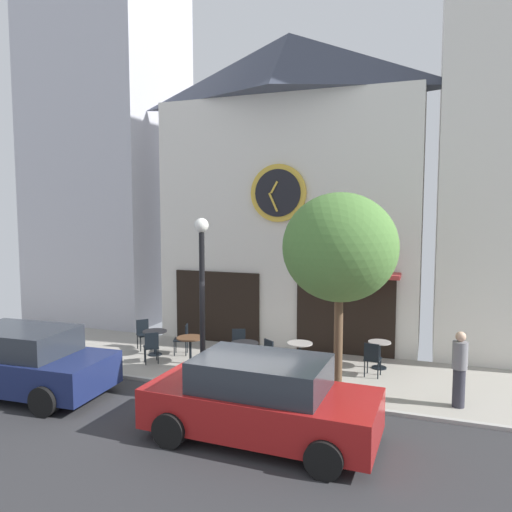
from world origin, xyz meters
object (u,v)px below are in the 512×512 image
Objects in this scene: cafe_table_leftmost at (190,344)px; cafe_chair_near_lamp at (239,343)px; street_tree at (340,248)px; cafe_chair_facing_wall at (151,345)px; street_lamp at (202,298)px; cafe_table_center at (244,350)px; cafe_chair_under_awning at (272,353)px; cafe_table_center_left at (155,338)px; cafe_table_rightmost at (300,351)px; pedestrian_grey at (460,368)px; parked_car_red at (261,399)px; parked_car_navy at (20,362)px; cafe_table_near_door at (379,351)px; cafe_chair_right_end at (372,357)px; cafe_chair_left_end at (143,332)px; cafe_chair_outer at (183,337)px.

cafe_table_leftmost is 0.84× the size of cafe_chair_near_lamp.
street_tree reaches higher than cafe_chair_facing_wall.
street_lamp reaches higher than cafe_table_center.
cafe_table_center_left is at bearing 174.55° from cafe_chair_under_awning.
cafe_table_rightmost is at bearing -4.84° from cafe_chair_near_lamp.
pedestrian_grey is (4.52, -0.74, 0.33)m from cafe_chair_under_awning.
parked_car_navy is at bearing 177.56° from parked_car_red.
street_tree is 7.83m from parked_car_navy.
parked_car_navy is at bearing -148.44° from cafe_table_near_door.
parked_car_navy is at bearing -142.13° from cafe_table_center.
cafe_table_center_left is at bearing -178.10° from cafe_chair_right_end.
street_tree reaches higher than parked_car_red.
cafe_table_near_door is 3.90m from cafe_chair_near_lamp.
pedestrian_grey is (5.28, -0.72, 0.32)m from cafe_table_center.
cafe_chair_left_end and cafe_chair_right_end have the same top height.
pedestrian_grey is 4.58m from parked_car_red.
cafe_chair_facing_wall and cafe_chair_right_end have the same top height.
pedestrian_grey is at bearing -10.77° from cafe_chair_outer.
cafe_table_center is (0.77, 0.94, -1.53)m from street_lamp.
cafe_table_rightmost is at bearing 39.30° from cafe_chair_under_awning.
street_lamp reaches higher than cafe_table_near_door.
cafe_table_center_left is at bearing -173.09° from cafe_chair_near_lamp.
cafe_table_near_door is 2.96m from cafe_chair_under_awning.
street_tree is 5.19× the size of cafe_chair_left_end.
cafe_chair_left_end and cafe_chair_outer have the same top height.
cafe_chair_near_lamp is 1.00× the size of cafe_chair_outer.
parked_car_navy is (-9.59, -2.63, -0.10)m from pedestrian_grey.
cafe_table_center_left is 0.82m from cafe_chair_left_end.
street_tree is 5.19× the size of cafe_chair_under_awning.
cafe_table_center_left is 0.84m from cafe_chair_outer.
cafe_table_center is at bearing -17.65° from cafe_chair_outer.
cafe_table_center_left is 0.99× the size of cafe_table_rightmost.
cafe_chair_near_lamp is 1.38m from cafe_chair_under_awning.
cafe_chair_near_lamp is 0.54× the size of pedestrian_grey.
cafe_table_leftmost is 0.96m from cafe_chair_outer.
cafe_chair_outer is at bearing 178.74° from cafe_chair_right_end.
cafe_table_rightmost is 0.17× the size of parked_car_red.
cafe_table_center is 0.85× the size of cafe_chair_right_end.
cafe_table_leftmost is at bearing -16.55° from cafe_table_center_left.
cafe_table_rightmost reaches higher than cafe_table_center_left.
cafe_chair_under_awning is (3.41, 0.40, 0.00)m from cafe_chair_facing_wall.
cafe_chair_outer is 0.54× the size of pedestrian_grey.
parked_car_navy is at bearing -117.19° from cafe_chair_outer.
cafe_table_near_door is (6.39, 1.00, -0.04)m from cafe_table_center_left.
pedestrian_grey is at bearing 39.08° from parked_car_red.
cafe_table_center is 0.85× the size of cafe_chair_near_lamp.
cafe_table_leftmost is 0.84× the size of cafe_chair_facing_wall.
cafe_table_center is at bearing -159.05° from cafe_table_rightmost.
street_lamp is 5.32× the size of cafe_table_center.
pedestrian_grey reaches higher than parked_car_red.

